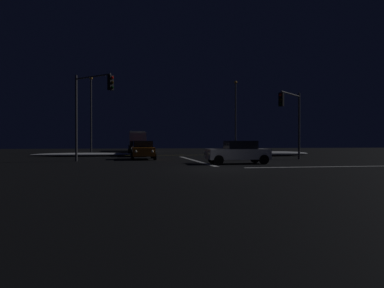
% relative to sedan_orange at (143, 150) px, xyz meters
% --- Properties ---
extents(ground, '(120.00, 120.00, 0.10)m').
position_rel_sedan_orange_xyz_m(ground, '(3.97, -11.49, -0.85)').
color(ground, black).
extents(stop_line_north, '(0.35, 15.08, 0.01)m').
position_rel_sedan_orange_xyz_m(stop_line_north, '(3.97, -2.71, -0.80)').
color(stop_line_north, white).
rests_on(stop_line_north, ground).
extents(centre_line_ns, '(22.00, 0.15, 0.01)m').
position_rel_sedan_orange_xyz_m(centre_line_ns, '(3.97, 8.89, -0.80)').
color(centre_line_ns, yellow).
rests_on(centre_line_ns, ground).
extents(crosswalk_bar_east, '(15.08, 0.40, 0.01)m').
position_rel_sedan_orange_xyz_m(crosswalk_bar_east, '(12.85, -11.49, -0.80)').
color(crosswalk_bar_east, white).
rests_on(crosswalk_bar_east, ground).
extents(snow_bank_left_curb, '(10.49, 1.50, 0.37)m').
position_rel_sedan_orange_xyz_m(snow_bank_left_curb, '(-5.60, 7.13, -0.62)').
color(snow_bank_left_curb, white).
rests_on(snow_bank_left_curb, ground).
extents(snow_bank_right_curb, '(7.58, 1.50, 0.50)m').
position_rel_sedan_orange_xyz_m(snow_bank_right_curb, '(13.55, 4.35, -0.55)').
color(snow_bank_right_curb, white).
rests_on(snow_bank_right_curb, ground).
extents(sedan_orange, '(2.02, 4.33, 1.57)m').
position_rel_sedan_orange_xyz_m(sedan_orange, '(0.00, 0.00, 0.00)').
color(sedan_orange, '#C66014').
rests_on(sedan_orange, ground).
extents(sedan_gray, '(2.02, 4.33, 1.57)m').
position_rel_sedan_orange_xyz_m(sedan_gray, '(0.16, 6.55, 0.00)').
color(sedan_gray, slate).
rests_on(sedan_gray, ground).
extents(sedan_black, '(2.02, 4.33, 1.57)m').
position_rel_sedan_orange_xyz_m(sedan_black, '(-0.13, 12.90, 0.00)').
color(sedan_black, black).
rests_on(sedan_black, ground).
extents(sedan_red, '(2.02, 4.33, 1.57)m').
position_rel_sedan_orange_xyz_m(sedan_red, '(0.17, 19.61, 0.00)').
color(sedan_red, maroon).
rests_on(sedan_red, ground).
extents(box_truck, '(2.68, 8.28, 3.08)m').
position_rel_sedan_orange_xyz_m(box_truck, '(0.38, 27.44, 0.91)').
color(box_truck, beige).
rests_on(box_truck, ground).
extents(sedan_white_crossing, '(4.33, 2.02, 1.57)m').
position_rel_sedan_orange_xyz_m(sedan_white_crossing, '(6.09, -7.72, 0.00)').
color(sedan_white_crossing, silver).
rests_on(sedan_white_crossing, ground).
extents(traffic_signal_ne, '(3.16, 3.16, 5.67)m').
position_rel_sedan_orange_xyz_m(traffic_signal_ne, '(11.87, -3.59, 3.12)').
color(traffic_signal_ne, '#4C4C51').
rests_on(traffic_signal_ne, ground).
extents(traffic_signal_nw, '(3.01, 3.01, 6.63)m').
position_rel_sedan_orange_xyz_m(traffic_signal_nw, '(-4.09, -3.43, 3.74)').
color(traffic_signal_nw, '#4C4C51').
rests_on(traffic_signal_nw, ground).
extents(streetlamp_left_far, '(0.44, 0.44, 10.08)m').
position_rel_sedan_orange_xyz_m(streetlamp_left_far, '(-5.90, 18.89, 4.94)').
color(streetlamp_left_far, '#424247').
rests_on(streetlamp_left_far, ground).
extents(streetlamp_right_far, '(0.44, 0.44, 10.06)m').
position_rel_sedan_orange_xyz_m(streetlamp_right_far, '(13.85, 18.89, 4.94)').
color(streetlamp_right_far, '#424247').
rests_on(streetlamp_right_far, ground).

